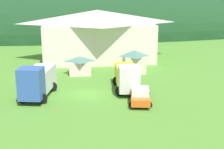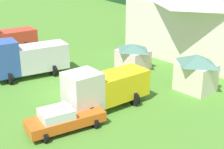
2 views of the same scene
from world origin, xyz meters
name	(u,v)px [view 1 (image 1 of 2)]	position (x,y,z in m)	size (l,w,h in m)	color
ground_plane	(90,94)	(0.00, 0.00, 0.00)	(200.00, 200.00, 0.00)	#4C842D
forested_hill_backdrop	(74,29)	(0.00, 64.28, 0.00)	(156.13, 60.00, 31.93)	#193D1E
depot_building	(97,34)	(2.78, 18.74, 4.26)	(18.93, 12.03, 8.26)	silver
play_shed_cream	(134,61)	(6.93, 8.91, 1.66)	(3.18, 2.70, 3.22)	beige
play_shed_pink	(80,65)	(-0.67, 9.05, 1.31)	(3.19, 2.64, 2.54)	beige
box_truck_blue	(37,80)	(-5.64, -0.09, 1.90)	(3.95, 7.23, 3.75)	#3356AD
flatbed_truck_yellow	(127,76)	(4.32, 0.78, 1.73)	(3.32, 6.96, 3.34)	silver
service_pickup_orange	(140,95)	(4.93, -3.29, 0.83)	(3.00, 5.53, 1.66)	#E05C1B
traffic_cone_near_pickup	(57,112)	(-3.55, -4.88, 0.00)	(0.36, 0.36, 0.57)	orange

